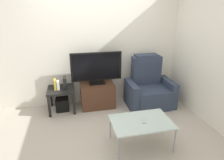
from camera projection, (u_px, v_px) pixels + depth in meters
ground_plane at (106, 126)px, 3.50m from camera, size 6.40×6.40×0.00m
wall_back at (95, 44)px, 4.09m from camera, size 6.40×0.06×2.60m
wall_side at (208, 51)px, 3.45m from camera, size 0.06×4.48×2.60m
tv_stand at (97, 95)px, 4.16m from camera, size 0.71×0.48×0.52m
television at (96, 67)px, 3.97m from camera, size 1.05×0.20×0.67m
recliner_armchair at (149, 88)px, 4.21m from camera, size 0.98×0.78×1.08m
side_table at (61, 92)px, 3.94m from camera, size 0.54×0.54×0.48m
subwoofer_box at (62, 104)px, 4.04m from camera, size 0.26×0.26×0.26m
book_leftmost at (55, 84)px, 3.84m from camera, size 0.04×0.13×0.22m
book_middle at (58, 85)px, 3.86m from camera, size 0.05×0.13×0.18m
game_console at (65, 83)px, 3.90m from camera, size 0.07×0.20×0.24m
coffee_table at (141, 123)px, 2.88m from camera, size 0.90×0.60×0.43m
cell_phone at (144, 121)px, 2.87m from camera, size 0.12×0.17×0.01m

